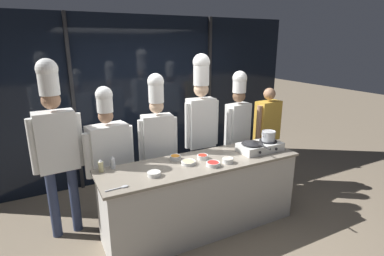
% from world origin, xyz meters
% --- Properties ---
extents(ground_plane, '(24.00, 24.00, 0.00)m').
position_xyz_m(ground_plane, '(0.00, 0.00, 0.00)').
color(ground_plane, '#7F705B').
extents(window_wall_back, '(5.56, 0.09, 2.70)m').
position_xyz_m(window_wall_back, '(0.00, 1.88, 1.35)').
color(window_wall_back, black).
rests_on(window_wall_back, ground_plane).
extents(demo_counter, '(2.46, 0.71, 0.91)m').
position_xyz_m(demo_counter, '(0.00, 0.00, 0.46)').
color(demo_counter, beige).
rests_on(demo_counter, ground_plane).
extents(portable_stove, '(0.58, 0.32, 0.12)m').
position_xyz_m(portable_stove, '(0.85, -0.04, 0.97)').
color(portable_stove, silver).
rests_on(portable_stove, demo_counter).
extents(frying_pan, '(0.28, 0.48, 0.05)m').
position_xyz_m(frying_pan, '(0.72, -0.04, 1.05)').
color(frying_pan, '#232326').
rests_on(frying_pan, portable_stove).
extents(stock_pot, '(0.20, 0.18, 0.13)m').
position_xyz_m(stock_pot, '(0.98, -0.04, 1.10)').
color(stock_pot, '#B7BABF').
rests_on(stock_pot, portable_stove).
extents(squeeze_bottle_oil, '(0.05, 0.05, 0.15)m').
position_xyz_m(squeeze_bottle_oil, '(-1.13, 0.24, 0.98)').
color(squeeze_bottle_oil, beige).
rests_on(squeeze_bottle_oil, demo_counter).
extents(squeeze_bottle_clear, '(0.06, 0.06, 0.15)m').
position_xyz_m(squeeze_bottle_clear, '(-0.99, 0.28, 0.98)').
color(squeeze_bottle_clear, white).
rests_on(squeeze_bottle_clear, demo_counter).
extents(prep_bowl_bell_pepper, '(0.16, 0.16, 0.05)m').
position_xyz_m(prep_bowl_bell_pepper, '(0.05, -0.18, 0.94)').
color(prep_bowl_bell_pepper, white).
rests_on(prep_bowl_bell_pepper, demo_counter).
extents(prep_bowl_chili_flakes, '(0.13, 0.13, 0.05)m').
position_xyz_m(prep_bowl_chili_flakes, '(0.05, 0.06, 0.94)').
color(prep_bowl_chili_flakes, white).
rests_on(prep_bowl_chili_flakes, demo_counter).
extents(prep_bowl_garlic, '(0.14, 0.14, 0.05)m').
position_xyz_m(prep_bowl_garlic, '(-0.65, -0.12, 0.94)').
color(prep_bowl_garlic, white).
rests_on(prep_bowl_garlic, demo_counter).
extents(prep_bowl_carrots, '(0.14, 0.14, 0.05)m').
position_xyz_m(prep_bowl_carrots, '(-0.26, 0.19, 0.94)').
color(prep_bowl_carrots, white).
rests_on(prep_bowl_carrots, demo_counter).
extents(prep_bowl_ginger, '(0.17, 0.17, 0.04)m').
position_xyz_m(prep_bowl_ginger, '(-0.18, -0.01, 0.93)').
color(prep_bowl_ginger, white).
rests_on(prep_bowl_ginger, demo_counter).
extents(prep_bowl_chicken, '(0.13, 0.13, 0.06)m').
position_xyz_m(prep_bowl_chicken, '(0.25, -0.18, 0.94)').
color(prep_bowl_chicken, white).
rests_on(prep_bowl_chicken, demo_counter).
extents(serving_spoon_slotted, '(0.23, 0.05, 0.02)m').
position_xyz_m(serving_spoon_slotted, '(-1.03, -0.23, 0.92)').
color(serving_spoon_slotted, '#B2B5BA').
rests_on(serving_spoon_slotted, demo_counter).
extents(chef_head, '(0.57, 0.25, 2.12)m').
position_xyz_m(chef_head, '(-1.52, 0.67, 1.24)').
color(chef_head, '#2D3856').
rests_on(chef_head, ground_plane).
extents(chef_sous, '(0.61, 0.32, 1.80)m').
position_xyz_m(chef_sous, '(-0.96, 0.60, 1.01)').
color(chef_sous, '#232326').
rests_on(chef_sous, ground_plane).
extents(chef_line, '(0.51, 0.25, 1.91)m').
position_xyz_m(chef_line, '(-0.33, 0.59, 1.11)').
color(chef_line, '#2D3856').
rests_on(chef_line, ground_plane).
extents(chef_pastry, '(0.51, 0.23, 2.14)m').
position_xyz_m(chef_pastry, '(0.33, 0.62, 1.28)').
color(chef_pastry, '#4C4C51').
rests_on(chef_pastry, ground_plane).
extents(chef_apprentice, '(0.48, 0.24, 1.89)m').
position_xyz_m(chef_apprentice, '(0.96, 0.61, 1.14)').
color(chef_apprentice, '#232326').
rests_on(chef_apprentice, ground_plane).
extents(person_guest, '(0.52, 0.24, 1.60)m').
position_xyz_m(person_guest, '(1.53, 0.60, 0.97)').
color(person_guest, '#2D3856').
rests_on(person_guest, ground_plane).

